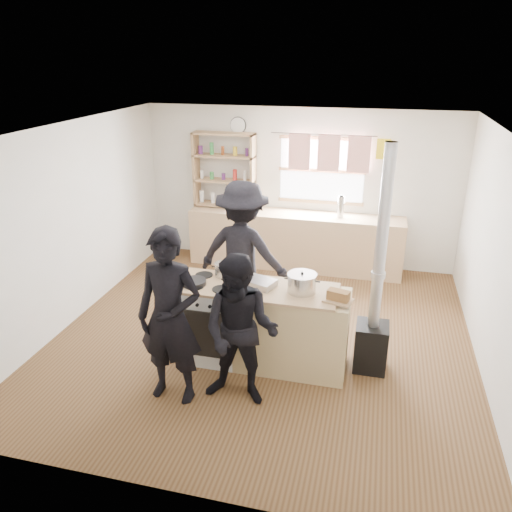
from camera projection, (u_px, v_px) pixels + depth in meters
The scene contains 14 objects.
ground at pixel (263, 335), 6.22m from camera, with size 5.00×5.00×0.01m, color brown.
back_counter at pixel (295, 241), 8.04m from camera, with size 3.40×0.55×0.90m, color tan.
shelving_unit at pixel (224, 170), 8.01m from camera, with size 1.00×0.28×1.20m.
thermos at pixel (341, 207), 7.65m from camera, with size 0.10×0.10×0.33m, color silver.
cooking_island at pixel (265, 326), 5.51m from camera, with size 1.97×0.64×0.93m.
skillet_greens at pixel (194, 282), 5.41m from camera, with size 0.28×0.28×0.05m.
roast_tray at pixel (260, 283), 5.36m from camera, with size 0.37×0.32×0.07m.
stockpot_stove at pixel (224, 269), 5.60m from camera, with size 0.22×0.22×0.18m.
stockpot_counter at pixel (302, 283), 5.22m from camera, with size 0.31×0.31×0.23m.
bread_board at pixel (338, 297), 5.03m from camera, with size 0.32×0.27×0.12m.
flue_heater at pixel (374, 317), 5.34m from camera, with size 0.35×0.35×2.50m.
person_near_left at pixel (170, 317), 4.80m from camera, with size 0.66×0.43×1.81m, color black.
person_near_right at pixel (241, 332), 4.78m from camera, with size 0.76×0.59×1.57m, color black.
person_far at pixel (243, 253), 6.27m from camera, with size 1.19×0.69×1.85m, color black.
Camera 1 is at (1.20, -5.24, 3.28)m, focal length 35.00 mm.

